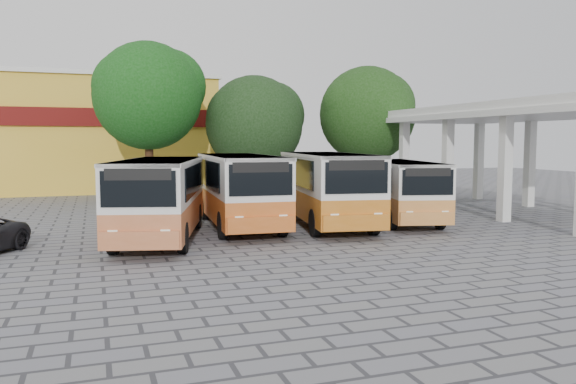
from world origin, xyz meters
name	(u,v)px	position (x,y,z in m)	size (l,w,h in m)	color
ground	(365,238)	(0.00, 0.00, 0.00)	(90.00, 90.00, 0.00)	slate
terminal_shelter	(520,115)	(10.50, 4.00, 4.91)	(6.80, 15.80, 5.40)	silver
shophouse_block	(72,134)	(-11.00, 25.99, 4.16)	(20.40, 10.40, 8.30)	gold
bus_far_left	(160,194)	(-7.27, 2.05, 1.70)	(4.47, 8.61, 2.94)	#B96336
bus_centre_left	(240,186)	(-3.81, 3.99, 1.75)	(3.11, 8.52, 3.02)	#C3591C
bus_centre_right	(327,184)	(-0.14, 3.33, 1.78)	(3.88, 8.86, 3.08)	#BA6516
bus_far_right	(400,187)	(3.43, 3.40, 1.56)	(4.01, 7.90, 2.70)	#C97D36
tree_left	(149,92)	(-6.37, 15.12, 6.43)	(6.56, 6.25, 9.35)	#442815
tree_middle	(255,121)	(0.17, 15.64, 4.86)	(6.42, 6.12, 7.72)	#472E15
tree_right	(368,111)	(7.45, 14.45, 5.55)	(6.53, 6.22, 8.45)	#3B2A0F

